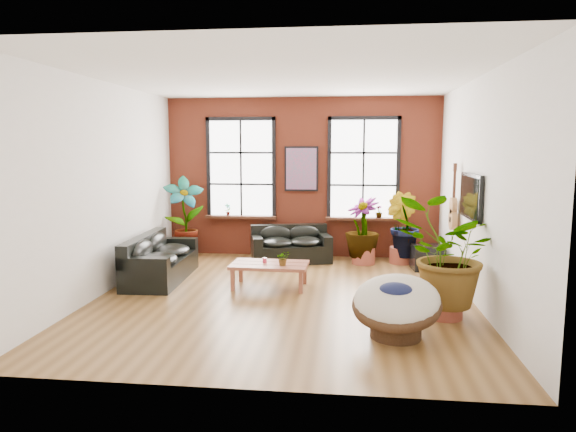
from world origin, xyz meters
name	(u,v)px	position (x,y,z in m)	size (l,w,h in m)	color
room	(285,189)	(0.00, 0.15, 1.75)	(6.04, 6.54, 3.54)	brown
sofa_back	(291,245)	(-0.18, 2.64, 0.34)	(1.80, 1.20, 0.76)	black
sofa_left	(158,260)	(-2.43, 0.84, 0.37)	(0.94, 2.09, 0.81)	black
coffee_table	(270,266)	(-0.32, 0.55, 0.37)	(1.34, 0.79, 0.51)	brown
papasan_chair	(396,304)	(1.64, -1.61, 0.44)	(1.38, 1.39, 0.85)	#3B2515
poster	(301,169)	(0.00, 3.18, 1.95)	(0.74, 0.06, 0.98)	black
tv_wall_unit	(465,201)	(2.93, 0.60, 1.54)	(0.13, 1.86, 1.20)	black
media_box	(427,258)	(2.61, 2.17, 0.25)	(0.64, 0.55, 0.49)	black
pot_back_left	(185,250)	(-2.51, 2.67, 0.19)	(0.52, 0.52, 0.38)	brown
pot_back_right	(401,255)	(2.15, 2.71, 0.17)	(0.52, 0.52, 0.34)	brown
pot_right_wall	(444,304)	(2.41, -0.75, 0.19)	(0.57, 0.57, 0.38)	brown
pot_mid	(363,255)	(1.36, 2.56, 0.18)	(0.59, 0.59, 0.35)	brown
floor_plant_back_left	(184,214)	(-2.50, 2.65, 0.98)	(0.87, 0.59, 1.65)	#183C10
floor_plant_back_right	(402,225)	(2.16, 2.70, 0.82)	(0.74, 0.59, 1.34)	#183C10
floor_plant_right_wall	(446,254)	(2.39, -0.77, 0.93)	(1.39, 1.20, 1.54)	#183C10
floor_plant_mid	(362,228)	(1.33, 2.57, 0.76)	(0.70, 0.70, 1.25)	#183C10
table_plant	(283,258)	(-0.06, 0.43, 0.55)	(0.23, 0.20, 0.25)	#183C10
sill_plant_left	(228,209)	(-1.65, 3.13, 1.04)	(0.14, 0.10, 0.27)	#183C10
sill_plant_right	(379,212)	(1.70, 3.13, 1.04)	(0.15, 0.15, 0.27)	#183C10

